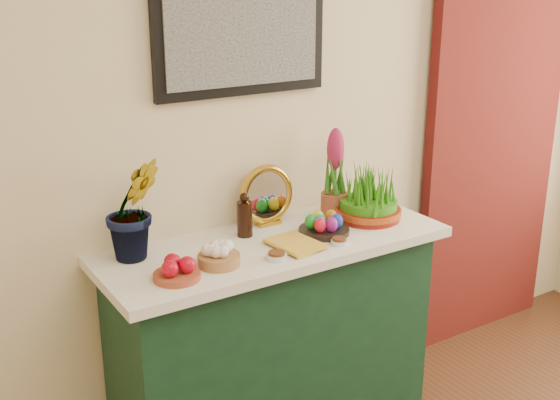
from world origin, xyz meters
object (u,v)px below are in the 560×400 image
(sideboard, at_px, (274,344))
(mirror, at_px, (267,196))
(book, at_px, (279,248))
(wheatgrass_sabzeh, at_px, (369,196))
(hyacinth_green, at_px, (133,193))

(sideboard, distance_m, mirror, 0.62)
(sideboard, distance_m, book, 0.50)
(sideboard, height_order, book, book)
(wheatgrass_sabzeh, bearing_deg, book, -168.31)
(sideboard, xyz_separation_m, hyacinth_green, (-0.52, 0.12, 0.72))
(hyacinth_green, height_order, wheatgrass_sabzeh, hyacinth_green)
(sideboard, xyz_separation_m, book, (-0.05, -0.12, 0.48))
(wheatgrass_sabzeh, bearing_deg, hyacinth_green, 172.49)
(sideboard, height_order, wheatgrass_sabzeh, wheatgrass_sabzeh)
(hyacinth_green, distance_m, wheatgrass_sabzeh, 1.01)
(hyacinth_green, distance_m, mirror, 0.61)
(mirror, relative_size, book, 1.22)
(hyacinth_green, bearing_deg, wheatgrass_sabzeh, -7.15)
(sideboard, distance_m, wheatgrass_sabzeh, 0.73)
(wheatgrass_sabzeh, bearing_deg, sideboard, 178.84)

